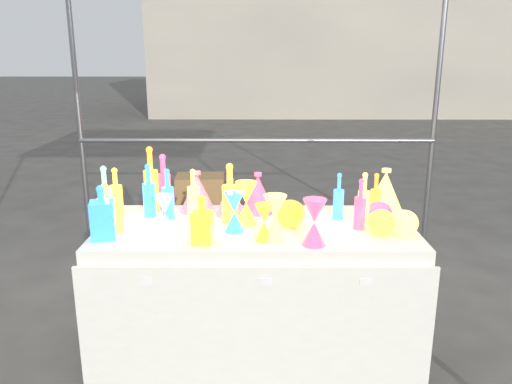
{
  "coord_description": "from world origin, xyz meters",
  "views": [
    {
      "loc": [
        0.01,
        -2.72,
        1.69
      ],
      "look_at": [
        0.0,
        0.0,
        0.95
      ],
      "focal_mm": 35.0,
      "sensor_mm": 36.0,
      "label": 1
    }
  ],
  "objects_px": {
    "decanter_0": "(106,209)",
    "globe_0": "(381,224)",
    "cardboard_box_closed": "(200,192)",
    "display_table": "(256,286)",
    "hourglass_0": "(264,222)",
    "lampshade_0": "(197,191)",
    "bottle_0": "(116,192)"
  },
  "relations": [
    {
      "from": "decanter_0",
      "to": "globe_0",
      "type": "relative_size",
      "value": 1.84
    },
    {
      "from": "cardboard_box_closed",
      "to": "display_table",
      "type": "bearing_deg",
      "value": -79.82
    },
    {
      "from": "display_table",
      "to": "hourglass_0",
      "type": "xyz_separation_m",
      "value": [
        0.04,
        -0.23,
        0.48
      ]
    },
    {
      "from": "display_table",
      "to": "lampshade_0",
      "type": "distance_m",
      "value": 0.69
    },
    {
      "from": "bottle_0",
      "to": "hourglass_0",
      "type": "xyz_separation_m",
      "value": [
        0.89,
        -0.43,
        -0.05
      ]
    },
    {
      "from": "display_table",
      "to": "bottle_0",
      "type": "xyz_separation_m",
      "value": [
        -0.85,
        0.2,
        0.52
      ]
    },
    {
      "from": "cardboard_box_closed",
      "to": "globe_0",
      "type": "bearing_deg",
      "value": -68.34
    },
    {
      "from": "display_table",
      "to": "lampshade_0",
      "type": "height_order",
      "value": "lampshade_0"
    },
    {
      "from": "display_table",
      "to": "decanter_0",
      "type": "relative_size",
      "value": 6.47
    },
    {
      "from": "cardboard_box_closed",
      "to": "decanter_0",
      "type": "relative_size",
      "value": 1.89
    },
    {
      "from": "display_table",
      "to": "decanter_0",
      "type": "bearing_deg",
      "value": -170.75
    },
    {
      "from": "bottle_0",
      "to": "lampshade_0",
      "type": "xyz_separation_m",
      "value": [
        0.48,
        0.09,
        -0.02
      ]
    },
    {
      "from": "decanter_0",
      "to": "hourglass_0",
      "type": "bearing_deg",
      "value": 15.95
    },
    {
      "from": "hourglass_0",
      "to": "lampshade_0",
      "type": "xyz_separation_m",
      "value": [
        -0.41,
        0.52,
        0.03
      ]
    },
    {
      "from": "bottle_0",
      "to": "globe_0",
      "type": "bearing_deg",
      "value": -12.57
    },
    {
      "from": "bottle_0",
      "to": "lampshade_0",
      "type": "height_order",
      "value": "bottle_0"
    },
    {
      "from": "cardboard_box_closed",
      "to": "lampshade_0",
      "type": "distance_m",
      "value": 2.56
    },
    {
      "from": "hourglass_0",
      "to": "bottle_0",
      "type": "bearing_deg",
      "value": 154.39
    },
    {
      "from": "decanter_0",
      "to": "hourglass_0",
      "type": "height_order",
      "value": "decanter_0"
    },
    {
      "from": "bottle_0",
      "to": "decanter_0",
      "type": "height_order",
      "value": "bottle_0"
    },
    {
      "from": "display_table",
      "to": "globe_0",
      "type": "distance_m",
      "value": 0.82
    },
    {
      "from": "globe_0",
      "to": "decanter_0",
      "type": "bearing_deg",
      "value": 179.69
    },
    {
      "from": "decanter_0",
      "to": "lampshade_0",
      "type": "distance_m",
      "value": 0.61
    },
    {
      "from": "cardboard_box_closed",
      "to": "bottle_0",
      "type": "xyz_separation_m",
      "value": [
        -0.21,
        -2.54,
        0.7
      ]
    },
    {
      "from": "cardboard_box_closed",
      "to": "decanter_0",
      "type": "xyz_separation_m",
      "value": [
        -0.17,
        -2.88,
        0.7
      ]
    },
    {
      "from": "display_table",
      "to": "lampshade_0",
      "type": "bearing_deg",
      "value": 141.74
    },
    {
      "from": "bottle_0",
      "to": "cardboard_box_closed",
      "type": "bearing_deg",
      "value": 85.31
    },
    {
      "from": "decanter_0",
      "to": "globe_0",
      "type": "distance_m",
      "value": 1.5
    },
    {
      "from": "display_table",
      "to": "globe_0",
      "type": "height_order",
      "value": "globe_0"
    },
    {
      "from": "display_table",
      "to": "hourglass_0",
      "type": "bearing_deg",
      "value": -79.13
    },
    {
      "from": "hourglass_0",
      "to": "globe_0",
      "type": "xyz_separation_m",
      "value": [
        0.64,
        0.09,
        -0.04
      ]
    },
    {
      "from": "globe_0",
      "to": "display_table",
      "type": "bearing_deg",
      "value": 168.37
    }
  ]
}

